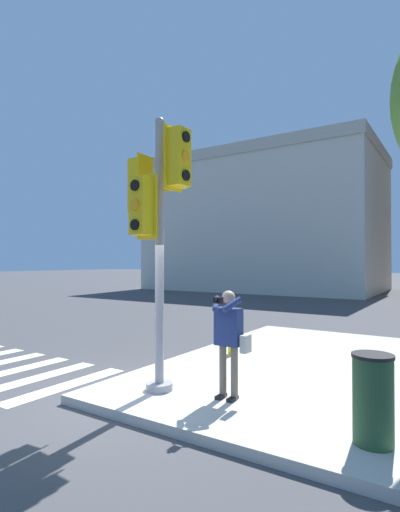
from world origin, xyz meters
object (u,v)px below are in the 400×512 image
Objects in this scene: person_photographer at (229,334)px; fire_hydrant at (231,341)px; trash_bin at (373,399)px; traffic_signal_pole at (159,204)px.

person_photographer is 2.64× the size of fire_hydrant.
trash_bin is at bearing -11.63° from person_photographer.
person_photographer is 1.60× the size of trash_bin.
traffic_signal_pole is 4.11m from trash_bin.
fire_hydrant is at bearing 139.14° from trash_bin.
fire_hydrant is at bearing 94.32° from traffic_signal_pole.
traffic_signal_pole is at bearing -166.20° from person_photographer.
traffic_signal_pole is 4.33× the size of trash_bin.
trash_bin is at bearing -2.74° from traffic_signal_pole.
person_photographer is at bearing -62.18° from fire_hydrant.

